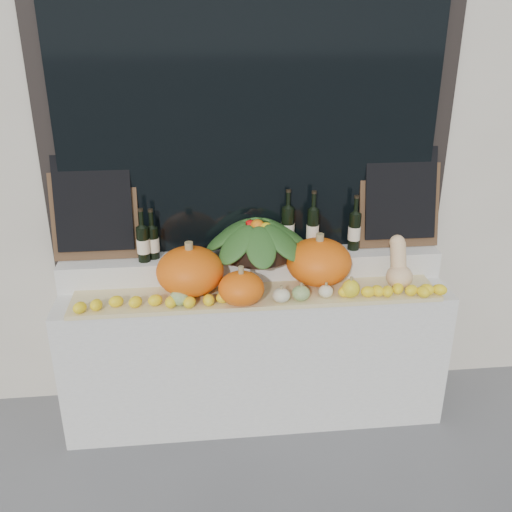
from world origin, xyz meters
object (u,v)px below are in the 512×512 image
at_px(pumpkin_left, 190,271).
at_px(produce_bowl, 257,238).
at_px(butternut_squash, 399,267).
at_px(wine_bottle_tall, 288,228).
at_px(pumpkin_right, 319,262).

bearing_deg(pumpkin_left, produce_bowl, 26.68).
xyz_separation_m(pumpkin_left, butternut_squash, (1.21, -0.04, -0.02)).
xyz_separation_m(butternut_squash, produce_bowl, (-0.80, 0.24, 0.12)).
distance_m(butternut_squash, wine_bottle_tall, 0.70).
xyz_separation_m(pumpkin_right, butternut_squash, (0.46, -0.09, -0.02)).
bearing_deg(pumpkin_left, pumpkin_right, 3.86).
relative_size(butternut_squash, wine_bottle_tall, 0.77).
relative_size(pumpkin_left, wine_bottle_tall, 1.01).
bearing_deg(produce_bowl, pumpkin_left, -153.32).
distance_m(pumpkin_left, wine_bottle_tall, 0.67).
relative_size(pumpkin_left, pumpkin_right, 1.00).
height_order(pumpkin_left, butternut_squash, butternut_squash).
relative_size(produce_bowl, wine_bottle_tall, 1.76).
bearing_deg(butternut_squash, pumpkin_left, 178.21).
bearing_deg(wine_bottle_tall, produce_bowl, -160.29).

